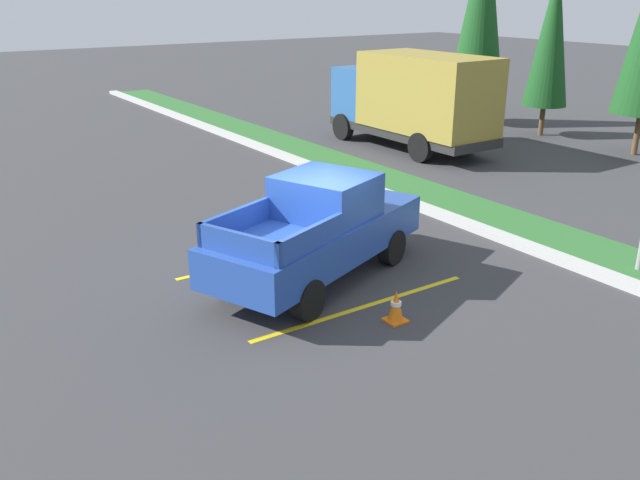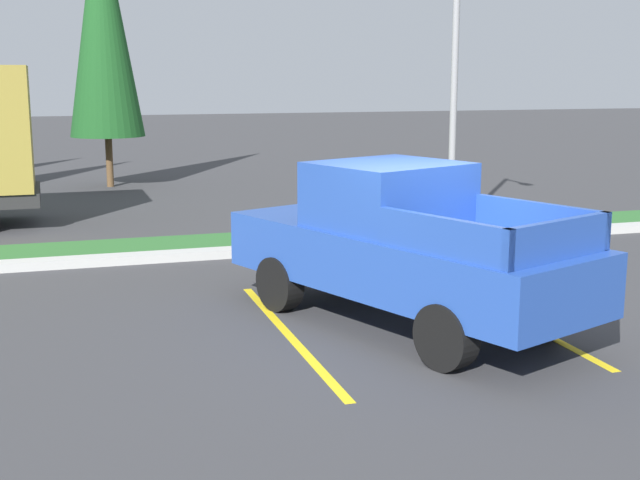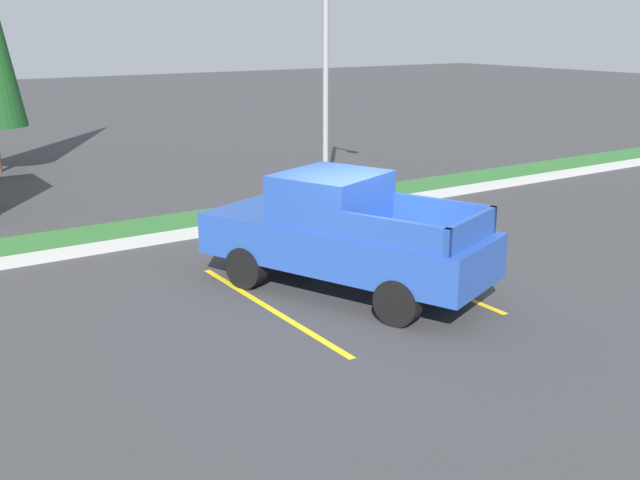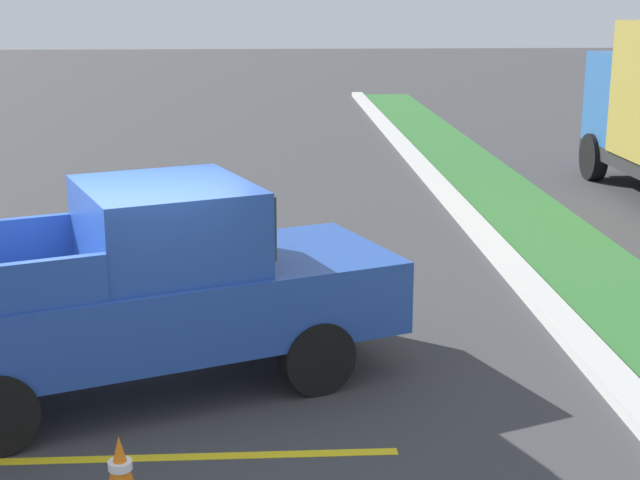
# 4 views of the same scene
# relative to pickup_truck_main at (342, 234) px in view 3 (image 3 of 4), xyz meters

# --- Properties ---
(ground_plane) EXTENTS (120.00, 120.00, 0.00)m
(ground_plane) POSITION_rel_pickup_truck_main_xyz_m (0.17, -0.23, -1.04)
(ground_plane) COLOR #38383A
(parking_line_near) EXTENTS (0.12, 4.80, 0.01)m
(parking_line_near) POSITION_rel_pickup_truck_main_xyz_m (-1.53, -0.05, -1.04)
(parking_line_near) COLOR yellow
(parking_line_near) RESTS_ON ground
(parking_line_far) EXTENTS (0.12, 4.80, 0.01)m
(parking_line_far) POSITION_rel_pickup_truck_main_xyz_m (1.57, -0.05, -1.04)
(parking_line_far) COLOR yellow
(parking_line_far) RESTS_ON ground
(curb_strip) EXTENTS (56.00, 0.40, 0.15)m
(curb_strip) POSITION_rel_pickup_truck_main_xyz_m (0.17, 4.77, -0.97)
(curb_strip) COLOR #B2B2AD
(curb_strip) RESTS_ON ground
(grass_median) EXTENTS (56.00, 1.80, 0.06)m
(grass_median) POSITION_rel_pickup_truck_main_xyz_m (0.17, 5.87, -1.01)
(grass_median) COLOR #2D662D
(grass_median) RESTS_ON ground
(pickup_truck_main) EXTENTS (3.69, 5.54, 2.10)m
(pickup_truck_main) POSITION_rel_pickup_truck_main_xyz_m (0.00, 0.00, 0.00)
(pickup_truck_main) COLOR black
(pickup_truck_main) RESTS_ON ground
(street_light) EXTENTS (0.24, 1.49, 7.04)m
(street_light) POSITION_rel_pickup_truck_main_xyz_m (3.45, 5.52, 3.03)
(street_light) COLOR gray
(street_light) RESTS_ON ground
(traffic_cone) EXTENTS (0.36, 0.36, 0.60)m
(traffic_cone) POSITION_rel_pickup_truck_main_xyz_m (2.34, 0.06, -0.75)
(traffic_cone) COLOR orange
(traffic_cone) RESTS_ON ground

